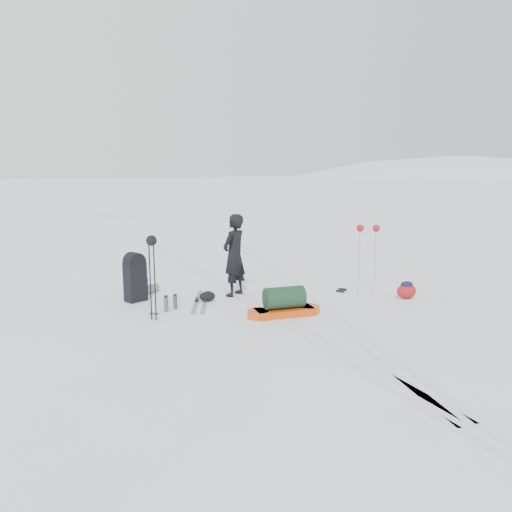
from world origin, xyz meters
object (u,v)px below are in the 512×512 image
object	(u,v)px
pulk_sled	(284,304)
expedition_rucksack	(137,278)
skier	(234,255)
ski_poles_black	(152,251)

from	to	relation	value
pulk_sled	expedition_rucksack	size ratio (longest dim) A/B	1.42
skier	expedition_rucksack	xyz separation A→B (m)	(-1.95, 0.38, -0.40)
expedition_rucksack	pulk_sled	bearing A→B (deg)	-66.32
ski_poles_black	expedition_rucksack	bearing A→B (deg)	81.60
skier	expedition_rucksack	world-z (taller)	skier
pulk_sled	ski_poles_black	world-z (taller)	ski_poles_black
skier	expedition_rucksack	distance (m)	2.02
ski_poles_black	pulk_sled	bearing A→B (deg)	-26.41
pulk_sled	skier	bearing A→B (deg)	106.53
expedition_rucksack	ski_poles_black	world-z (taller)	ski_poles_black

